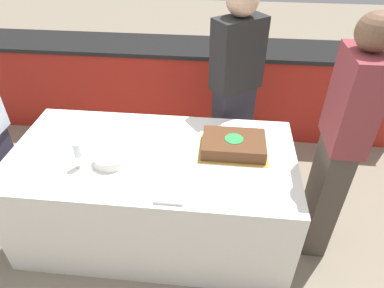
% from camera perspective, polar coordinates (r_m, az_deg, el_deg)
% --- Properties ---
extents(ground_plane, '(14.00, 14.00, 0.00)m').
position_cam_1_polar(ground_plane, '(2.84, -5.61, -13.59)').
color(ground_plane, gray).
extents(back_counter, '(4.40, 0.58, 0.92)m').
position_cam_1_polar(back_counter, '(3.77, -1.66, 9.66)').
color(back_counter, '#A82319').
rests_on(back_counter, ground_plane).
extents(dining_table, '(1.93, 0.97, 0.75)m').
position_cam_1_polar(dining_table, '(2.56, -6.11, -8.19)').
color(dining_table, white).
rests_on(dining_table, ground_plane).
extents(cake, '(0.46, 0.33, 0.10)m').
position_cam_1_polar(cake, '(2.32, 6.94, -0.08)').
color(cake, gold).
rests_on(cake, dining_table).
extents(plate_stack, '(0.22, 0.22, 0.06)m').
position_cam_1_polar(plate_stack, '(2.27, -13.45, -2.36)').
color(plate_stack, white).
rests_on(plate_stack, dining_table).
extents(wine_glass, '(0.06, 0.06, 0.18)m').
position_cam_1_polar(wine_glass, '(2.23, -18.63, -1.11)').
color(wine_glass, white).
rests_on(wine_glass, dining_table).
extents(side_plate_near_cake, '(0.17, 0.17, 0.00)m').
position_cam_1_polar(side_plate_near_cake, '(2.58, 6.49, 3.09)').
color(side_plate_near_cake, white).
rests_on(side_plate_near_cake, dining_table).
extents(utensil_pile, '(0.17, 0.11, 0.02)m').
position_cam_1_polar(utensil_pile, '(1.98, -3.78, -8.84)').
color(utensil_pile, white).
rests_on(utensil_pile, dining_table).
extents(person_cutting_cake, '(0.42, 0.39, 1.69)m').
position_cam_1_polar(person_cutting_cake, '(2.79, 7.16, 8.93)').
color(person_cutting_cake, '#282833').
rests_on(person_cutting_cake, ground_plane).
extents(person_seated_right, '(0.20, 0.35, 1.72)m').
position_cam_1_polar(person_seated_right, '(2.30, 23.26, -0.53)').
color(person_seated_right, '#4C4238').
rests_on(person_seated_right, ground_plane).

